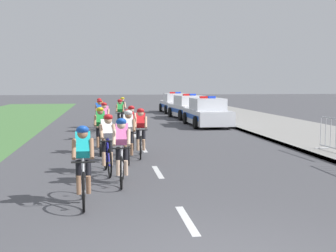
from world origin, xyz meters
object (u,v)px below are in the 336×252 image
cyclist_eleventh (122,111)px  police_car_second (189,108)px  cyclist_seventh (130,127)px  cyclist_eighth (105,121)px  cyclist_second (122,150)px  cyclist_third (107,143)px  cyclist_sixth (100,130)px  cyclist_fifth (141,132)px  police_car_third (175,104)px  cyclist_tenth (99,115)px  cyclist_ninth (120,114)px  police_car_nearest (207,113)px  cyclist_lead (83,164)px  cyclist_twelfth (100,113)px  cyclist_fourth (128,135)px

cyclist_eleventh → police_car_second: size_ratio=0.38×
cyclist_seventh → cyclist_eighth: size_ratio=1.00×
cyclist_second → cyclist_third: same height
cyclist_sixth → cyclist_seventh: bearing=37.0°
cyclist_fifth → police_car_third: bearing=77.7°
cyclist_fifth → cyclist_tenth: bearing=100.6°
cyclist_eighth → cyclist_ninth: 3.39m
cyclist_seventh → police_car_second: size_ratio=0.38×
cyclist_eleventh → police_car_nearest: police_car_nearest is taller
cyclist_eighth → cyclist_eleventh: size_ratio=1.00×
cyclist_ninth → cyclist_tenth: same height
cyclist_lead → cyclist_third: size_ratio=1.00×
cyclist_twelfth → police_car_nearest: size_ratio=0.39×
cyclist_second → cyclist_fourth: bearing=83.7°
cyclist_eighth → police_car_nearest: 7.36m
cyclist_second → cyclist_eighth: (-0.36, 7.78, 0.00)m
cyclist_second → police_car_nearest: police_car_nearest is taller
cyclist_fifth → cyclist_eleventh: (-0.15, 10.38, 0.00)m
cyclist_sixth → cyclist_seventh: (1.01, 0.76, 0.00)m
cyclist_third → cyclist_tenth: bearing=91.8°
cyclist_fourth → police_car_second: bearing=72.6°
cyclist_fourth → cyclist_ninth: same height
cyclist_seventh → cyclist_eleventh: size_ratio=1.00×
police_car_third → cyclist_tenth: bearing=-114.0°
cyclist_lead → cyclist_fifth: (1.51, 5.18, 0.00)m
cyclist_sixth → cyclist_tenth: same height
cyclist_fourth → cyclist_sixth: 1.87m
cyclist_sixth → cyclist_ninth: size_ratio=1.00×
cyclist_sixth → cyclist_twelfth: size_ratio=1.00×
cyclist_ninth → police_car_third: 13.13m
cyclist_second → cyclist_twelfth: (-0.60, 12.54, 0.00)m
cyclist_ninth → cyclist_tenth: size_ratio=1.00×
cyclist_third → cyclist_fourth: 1.62m
cyclist_tenth → cyclist_eleventh: size_ratio=1.00×
cyclist_ninth → cyclist_twelfth: (-0.98, 1.44, 0.00)m
cyclist_ninth → police_car_nearest: bearing=20.2°
cyclist_eleventh → police_car_nearest: bearing=-15.1°
cyclist_lead → police_car_third: (5.80, 24.94, -0.11)m
cyclist_fourth → cyclist_lead: bearing=-104.2°
cyclist_lead → cyclist_tenth: 12.32m
cyclist_seventh → cyclist_third: bearing=-101.7°
police_car_nearest → police_car_third: same height
cyclist_fourth → cyclist_fifth: size_ratio=1.00×
cyclist_lead → cyclist_seventh: same height
cyclist_twelfth → police_car_third: bearing=62.6°
cyclist_third → cyclist_fifth: size_ratio=1.00×
cyclist_third → police_car_third: 22.78m
cyclist_fifth → police_car_second: (4.29, 14.18, -0.11)m
cyclist_eighth → cyclist_twelfth: same height
cyclist_second → cyclist_eleventh: bearing=87.6°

